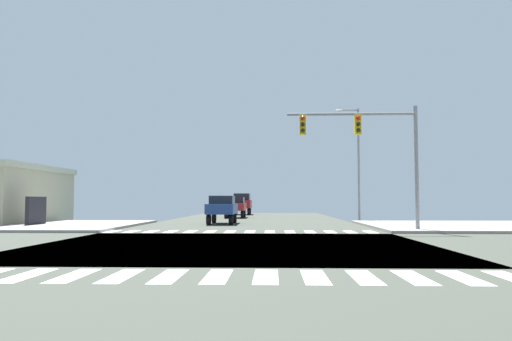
{
  "coord_description": "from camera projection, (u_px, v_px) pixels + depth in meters",
  "views": [
    {
      "loc": [
        1.39,
        -17.5,
        1.56
      ],
      "look_at": [
        0.63,
        5.0,
        2.94
      ],
      "focal_mm": 34.51,
      "sensor_mm": 36.0,
      "label": 1
    }
  ],
  "objects": [
    {
      "name": "sedan_middle_2",
      "position": [
        222.0,
        207.0,
        33.04
      ],
      "size": [
        1.8,
        4.3,
        1.88
      ],
      "rotation": [
        0.0,
        0.0,
        3.14
      ],
      "color": "black",
      "rests_on": "ground"
    },
    {
      "name": "suv_crossing_2",
      "position": [
        242.0,
        202.0,
        54.85
      ],
      "size": [
        1.96,
        4.6,
        2.34
      ],
      "rotation": [
        0.0,
        0.0,
        3.14
      ],
      "color": "black",
      "rests_on": "ground"
    },
    {
      "name": "crosswalk_near",
      "position": [
        193.0,
        276.0,
        10.13
      ],
      "size": [
        13.5,
        2.0,
        0.01
      ],
      "color": "white",
      "rests_on": "ground"
    },
    {
      "name": "traffic_signal_mast",
      "position": [
        365.0,
        139.0,
        25.03
      ],
      "size": [
        6.64,
        0.55,
        6.39
      ],
      "color": "gray",
      "rests_on": "ground"
    },
    {
      "name": "crosswalk_far",
      "position": [
        240.0,
        232.0,
        24.7
      ],
      "size": [
        13.5,
        2.0,
        0.01
      ],
      "color": "white",
      "rests_on": "ground"
    },
    {
      "name": "street_lamp",
      "position": [
        355.0,
        154.0,
        36.66
      ],
      "size": [
        1.78,
        0.32,
        8.45
      ],
      "color": "gray",
      "rests_on": "ground"
    },
    {
      "name": "sedan_outer_3",
      "position": [
        235.0,
        205.0,
        44.73
      ],
      "size": [
        1.8,
        4.3,
        1.88
      ],
      "rotation": [
        0.0,
        0.0,
        3.14
      ],
      "color": "black",
      "rests_on": "ground"
    },
    {
      "name": "ground",
      "position": [
        233.0,
        245.0,
        17.4
      ],
      "size": [
        90.0,
        90.0,
        0.05
      ],
      "color": "#3F4439"
    },
    {
      "name": "sidewalk_corner_nw",
      "position": [
        36.0,
        225.0,
        29.82
      ],
      "size": [
        12.0,
        12.0,
        0.14
      ],
      "color": "gray",
      "rests_on": "ground"
    },
    {
      "name": "sidewalk_corner_ne",
      "position": [
        470.0,
        226.0,
        28.94
      ],
      "size": [
        12.0,
        12.0,
        0.14
      ],
      "color": "gray",
      "rests_on": "ground"
    }
  ]
}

